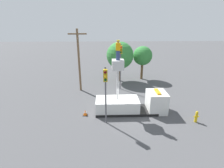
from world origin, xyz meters
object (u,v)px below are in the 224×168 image
object	(u,v)px
bucket_truck	(131,103)
traffic_cone_rear	(85,113)
utility_pole	(79,59)
traffic_light_across	(121,58)
traffic_light_pole	(106,85)
worker	(118,50)
fire_hydrant	(196,117)
tree_right_bg	(120,55)
tree_left_bg	(143,56)

from	to	relation	value
bucket_truck	traffic_cone_rear	size ratio (longest dim) A/B	12.05
utility_pole	bucket_truck	bearing A→B (deg)	-45.26
traffic_light_across	traffic_light_pole	bearing A→B (deg)	-103.08
worker	utility_pole	bearing A→B (deg)	127.08
worker	fire_hydrant	xyz separation A→B (m)	(6.94, -2.15, -5.62)
traffic_light_pole	utility_pole	bearing A→B (deg)	112.33
worker	tree_right_bg	distance (m)	9.73
bucket_truck	tree_left_bg	distance (m)	11.00
utility_pole	fire_hydrant	bearing A→B (deg)	-35.13
worker	tree_right_bg	bearing A→B (deg)	84.24
bucket_truck	tree_right_bg	bearing A→B (deg)	92.58
traffic_cone_rear	worker	bearing A→B (deg)	10.99
bucket_truck	tree_left_bg	world-z (taller)	bucket_truck
bucket_truck	traffic_light_pole	xyz separation A→B (m)	(-2.52, -2.12, 2.74)
worker	traffic_light_pole	size ratio (longest dim) A/B	0.34
fire_hydrant	tree_right_bg	size ratio (longest dim) A/B	0.19
traffic_light_across	traffic_cone_rear	xyz separation A→B (m)	(-3.90, -6.65, -3.88)
traffic_cone_rear	utility_pole	xyz separation A→B (m)	(-1.27, 6.45, 3.91)
bucket_truck	tree_right_bg	xyz separation A→B (m)	(-0.42, 9.40, 2.94)
worker	fire_hydrant	bearing A→B (deg)	-17.20
worker	tree_left_bg	bearing A→B (deg)	66.66
tree_right_bg	traffic_light_across	bearing A→B (deg)	-93.31
worker	fire_hydrant	size ratio (longest dim) A/B	1.61
fire_hydrant	tree_left_bg	xyz separation A→B (m)	(-2.53, 12.38, 3.05)
worker	traffic_light_across	world-z (taller)	worker
worker	traffic_light_across	distance (m)	6.41
worker	traffic_cone_rear	bearing A→B (deg)	-169.01
traffic_light_pole	traffic_light_across	world-z (taller)	traffic_light_across
worker	traffic_cone_rear	size ratio (longest dim) A/B	3.03
tree_right_bg	fire_hydrant	bearing A→B (deg)	-62.59
fire_hydrant	worker	bearing A→B (deg)	162.80
traffic_light_pole	traffic_cone_rear	size ratio (longest dim) A/B	8.94
tree_right_bg	bucket_truck	bearing A→B (deg)	-87.42
tree_right_bg	traffic_cone_rear	bearing A→B (deg)	-112.24
bucket_truck	worker	bearing A→B (deg)	180.00
traffic_light_pole	traffic_cone_rear	bearing A→B (deg)	142.98
traffic_light_pole	tree_right_bg	xyz separation A→B (m)	(2.09, 11.52, 0.20)
bucket_truck	worker	size ratio (longest dim) A/B	3.98
traffic_light_across	utility_pole	size ratio (longest dim) A/B	0.76
worker	tree_right_bg	xyz separation A→B (m)	(0.95, 9.40, -2.31)
fire_hydrant	traffic_cone_rear	world-z (taller)	fire_hydrant
traffic_light_pole	traffic_light_across	size ratio (longest dim) A/B	0.87
traffic_light_across	utility_pole	distance (m)	5.17
tree_left_bg	traffic_light_pole	bearing A→B (deg)	-114.22
traffic_light_pole	tree_right_bg	world-z (taller)	tree_right_bg
fire_hydrant	tree_right_bg	distance (m)	13.43
tree_right_bg	tree_left_bg	bearing A→B (deg)	13.42
traffic_cone_rear	utility_pole	distance (m)	7.65
traffic_light_pole	traffic_cone_rear	distance (m)	4.21
fire_hydrant	utility_pole	size ratio (longest dim) A/B	0.14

